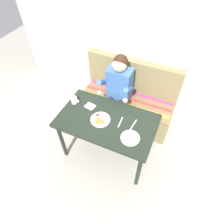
{
  "coord_description": "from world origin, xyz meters",
  "views": [
    {
      "loc": [
        0.67,
        -1.38,
        2.58
      ],
      "look_at": [
        0.0,
        0.15,
        0.72
      ],
      "focal_mm": 31.72,
      "sensor_mm": 36.0,
      "label": 1
    }
  ],
  "objects_px": {
    "plate_eggs": "(130,138)",
    "knife": "(133,125)",
    "couch": "(127,102)",
    "person": "(118,88)",
    "coffee_mug": "(74,100)",
    "table": "(107,124)",
    "plate_breakfast": "(100,120)",
    "fork": "(120,122)",
    "napkin": "(90,106)"
  },
  "relations": [
    {
      "from": "plate_eggs",
      "to": "knife",
      "type": "relative_size",
      "value": 1.09
    },
    {
      "from": "couch",
      "to": "person",
      "type": "distance_m",
      "value": 0.46
    },
    {
      "from": "knife",
      "to": "plate_eggs",
      "type": "bearing_deg",
      "value": -73.95
    },
    {
      "from": "person",
      "to": "knife",
      "type": "distance_m",
      "value": 0.69
    },
    {
      "from": "coffee_mug",
      "to": "knife",
      "type": "height_order",
      "value": "coffee_mug"
    },
    {
      "from": "knife",
      "to": "table",
      "type": "bearing_deg",
      "value": -166.4
    },
    {
      "from": "table",
      "to": "plate_eggs",
      "type": "bearing_deg",
      "value": -21.79
    },
    {
      "from": "table",
      "to": "plate_breakfast",
      "type": "distance_m",
      "value": 0.13
    },
    {
      "from": "coffee_mug",
      "to": "fork",
      "type": "distance_m",
      "value": 0.68
    },
    {
      "from": "plate_breakfast",
      "to": "couch",
      "type": "bearing_deg",
      "value": 84.81
    },
    {
      "from": "person",
      "to": "plate_eggs",
      "type": "height_order",
      "value": "person"
    },
    {
      "from": "fork",
      "to": "napkin",
      "type": "bearing_deg",
      "value": 166.22
    },
    {
      "from": "coffee_mug",
      "to": "napkin",
      "type": "bearing_deg",
      "value": 5.2
    },
    {
      "from": "plate_breakfast",
      "to": "knife",
      "type": "height_order",
      "value": "plate_breakfast"
    },
    {
      "from": "table",
      "to": "plate_breakfast",
      "type": "xyz_separation_m",
      "value": [
        -0.07,
        -0.04,
        0.09
      ]
    },
    {
      "from": "plate_eggs",
      "to": "fork",
      "type": "xyz_separation_m",
      "value": [
        -0.19,
        0.17,
        -0.01
      ]
    },
    {
      "from": "plate_eggs",
      "to": "fork",
      "type": "bearing_deg",
      "value": 137.74
    },
    {
      "from": "couch",
      "to": "napkin",
      "type": "distance_m",
      "value": 0.82
    },
    {
      "from": "napkin",
      "to": "plate_breakfast",
      "type": "bearing_deg",
      "value": -35.2
    },
    {
      "from": "couch",
      "to": "plate_breakfast",
      "type": "bearing_deg",
      "value": -95.19
    },
    {
      "from": "plate_breakfast",
      "to": "fork",
      "type": "bearing_deg",
      "value": 16.58
    },
    {
      "from": "person",
      "to": "fork",
      "type": "height_order",
      "value": "person"
    },
    {
      "from": "table",
      "to": "napkin",
      "type": "relative_size",
      "value": 9.69
    },
    {
      "from": "plate_breakfast",
      "to": "plate_eggs",
      "type": "distance_m",
      "value": 0.44
    },
    {
      "from": "table",
      "to": "coffee_mug",
      "type": "distance_m",
      "value": 0.54
    },
    {
      "from": "plate_eggs",
      "to": "plate_breakfast",
      "type": "bearing_deg",
      "value": 166.63
    },
    {
      "from": "plate_breakfast",
      "to": "coffee_mug",
      "type": "xyz_separation_m",
      "value": [
        -0.44,
        0.14,
        0.03
      ]
    },
    {
      "from": "plate_eggs",
      "to": "napkin",
      "type": "height_order",
      "value": "plate_eggs"
    },
    {
      "from": "table",
      "to": "couch",
      "type": "relative_size",
      "value": 0.83
    },
    {
      "from": "person",
      "to": "plate_breakfast",
      "type": "distance_m",
      "value": 0.63
    },
    {
      "from": "couch",
      "to": "napkin",
      "type": "xyz_separation_m",
      "value": [
        -0.3,
        -0.65,
        0.4
      ]
    },
    {
      "from": "napkin",
      "to": "knife",
      "type": "relative_size",
      "value": 0.62
    },
    {
      "from": "person",
      "to": "napkin",
      "type": "height_order",
      "value": "person"
    },
    {
      "from": "plate_breakfast",
      "to": "coffee_mug",
      "type": "height_order",
      "value": "coffee_mug"
    },
    {
      "from": "plate_breakfast",
      "to": "fork",
      "type": "height_order",
      "value": "plate_breakfast"
    },
    {
      "from": "plate_breakfast",
      "to": "napkin",
      "type": "xyz_separation_m",
      "value": [
        -0.22,
        0.16,
        -0.01
      ]
    },
    {
      "from": "person",
      "to": "knife",
      "type": "xyz_separation_m",
      "value": [
        0.42,
        -0.55,
        -0.01
      ]
    },
    {
      "from": "couch",
      "to": "person",
      "type": "height_order",
      "value": "person"
    },
    {
      "from": "table",
      "to": "couch",
      "type": "height_order",
      "value": "couch"
    },
    {
      "from": "plate_eggs",
      "to": "knife",
      "type": "distance_m",
      "value": 0.19
    },
    {
      "from": "plate_eggs",
      "to": "table",
      "type": "bearing_deg",
      "value": 158.21
    },
    {
      "from": "table",
      "to": "napkin",
      "type": "distance_m",
      "value": 0.33
    },
    {
      "from": "fork",
      "to": "person",
      "type": "bearing_deg",
      "value": 112.71
    },
    {
      "from": "coffee_mug",
      "to": "napkin",
      "type": "xyz_separation_m",
      "value": [
        0.22,
        0.02,
        -0.04
      ]
    },
    {
      "from": "couch",
      "to": "coffee_mug",
      "type": "xyz_separation_m",
      "value": [
        -0.51,
        -0.67,
        0.45
      ]
    },
    {
      "from": "plate_breakfast",
      "to": "knife",
      "type": "bearing_deg",
      "value": 11.87
    },
    {
      "from": "coffee_mug",
      "to": "napkin",
      "type": "height_order",
      "value": "coffee_mug"
    },
    {
      "from": "couch",
      "to": "person",
      "type": "relative_size",
      "value": 1.19
    },
    {
      "from": "table",
      "to": "fork",
      "type": "distance_m",
      "value": 0.19
    },
    {
      "from": "couch",
      "to": "person",
      "type": "xyz_separation_m",
      "value": [
        -0.11,
        -0.17,
        0.41
      ]
    }
  ]
}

